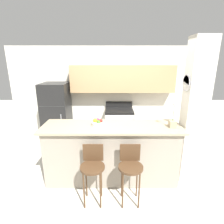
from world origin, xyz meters
TOP-DOWN VIEW (x-y plane):
  - ground_plane at (0.00, 0.00)m, footprint 14.00×14.00m
  - wall_back at (0.12, 1.89)m, footprint 5.60×0.38m
  - pillar_right at (1.44, 0.03)m, footprint 0.38×0.32m
  - counter_bar at (0.00, 0.00)m, footprint 2.45×0.72m
  - refrigerator at (-1.46, 1.56)m, footprint 0.66×0.73m
  - stove_range at (0.20, 1.62)m, footprint 0.75×0.61m
  - bar_stool_left at (-0.29, -0.57)m, footprint 0.38×0.38m
  - bar_stool_right at (0.29, -0.57)m, footprint 0.38×0.38m
  - orchid_vase at (1.04, -0.08)m, footprint 0.11×0.11m
  - fruit_bowl at (-0.24, 0.05)m, footprint 0.23×0.23m

SIDE VIEW (x-z plane):
  - ground_plane at x=0.00m, z-range 0.00..0.00m
  - stove_range at x=0.20m, z-range -0.07..1.00m
  - counter_bar at x=0.00m, z-range 0.00..1.07m
  - bar_stool_left at x=-0.29m, z-range 0.15..1.08m
  - bar_stool_right at x=0.29m, z-range 0.15..1.08m
  - refrigerator at x=-1.46m, z-range 0.00..1.63m
  - fruit_bowl at x=-0.24m, z-range 1.05..1.16m
  - orchid_vase at x=1.04m, z-range 0.97..1.43m
  - pillar_right at x=1.44m, z-range 0.00..2.55m
  - wall_back at x=0.12m, z-range 0.18..2.73m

